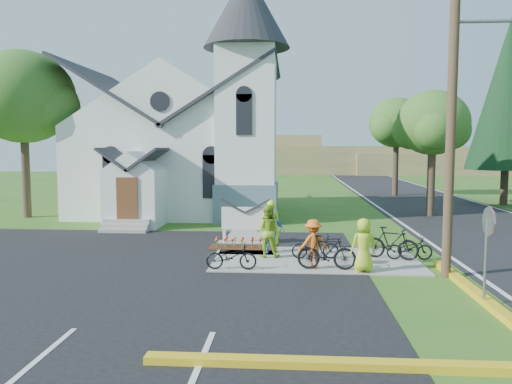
# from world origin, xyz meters

# --- Properties ---
(ground) EXTENTS (120.00, 120.00, 0.00)m
(ground) POSITION_xyz_m (0.00, 0.00, 0.00)
(ground) COLOR #2C5E1B
(ground) RESTS_ON ground
(parking_lot) EXTENTS (20.00, 16.00, 0.02)m
(parking_lot) POSITION_xyz_m (-7.00, -2.00, 0.01)
(parking_lot) COLOR black
(parking_lot) RESTS_ON ground
(road) EXTENTS (8.00, 90.00, 0.02)m
(road) POSITION_xyz_m (10.00, 15.00, 0.01)
(road) COLOR black
(road) RESTS_ON ground
(sidewalk) EXTENTS (7.00, 4.00, 0.05)m
(sidewalk) POSITION_xyz_m (1.50, 0.50, 0.03)
(sidewalk) COLOR gray
(sidewalk) RESTS_ON ground
(church) EXTENTS (12.35, 12.00, 13.00)m
(church) POSITION_xyz_m (-5.48, 12.48, 5.25)
(church) COLOR silver
(church) RESTS_ON ground
(church_sign) EXTENTS (2.20, 0.40, 1.70)m
(church_sign) POSITION_xyz_m (-1.20, 3.20, 1.03)
(church_sign) COLOR gray
(church_sign) RESTS_ON ground
(flower_bed) EXTENTS (2.60, 1.10, 0.07)m
(flower_bed) POSITION_xyz_m (-1.20, 2.30, 0.04)
(flower_bed) COLOR #371F0F
(flower_bed) RESTS_ON ground
(utility_pole) EXTENTS (3.45, 0.28, 10.00)m
(utility_pole) POSITION_xyz_m (5.36, -1.50, 5.40)
(utility_pole) COLOR #4A3625
(utility_pole) RESTS_ON ground
(stop_sign) EXTENTS (0.11, 0.76, 2.48)m
(stop_sign) POSITION_xyz_m (5.43, -4.20, 1.78)
(stop_sign) COLOR gray
(stop_sign) RESTS_ON ground
(tree_lot_corner) EXTENTS (5.60, 5.60, 9.15)m
(tree_lot_corner) POSITION_xyz_m (-14.00, 10.00, 6.60)
(tree_lot_corner) COLOR #38271F
(tree_lot_corner) RESTS_ON ground
(tree_road_near) EXTENTS (4.00, 4.00, 7.05)m
(tree_road_near) POSITION_xyz_m (8.50, 12.00, 5.21)
(tree_road_near) COLOR #38271F
(tree_road_near) RESTS_ON ground
(tree_road_mid) EXTENTS (4.40, 4.40, 7.80)m
(tree_road_mid) POSITION_xyz_m (9.00, 24.00, 5.78)
(tree_road_mid) COLOR #38271F
(tree_road_mid) RESTS_ON ground
(conifer) EXTENTS (5.20, 5.20, 12.40)m
(conifer) POSITION_xyz_m (15.00, 18.00, 7.39)
(conifer) COLOR #38271F
(conifer) RESTS_ON ground
(distant_hills) EXTENTS (61.00, 10.00, 5.60)m
(distant_hills) POSITION_xyz_m (3.36, 56.33, 2.17)
(distant_hills) COLOR olive
(distant_hills) RESTS_ON ground
(cyclist_0) EXTENTS (0.70, 0.46, 1.92)m
(cyclist_0) POSITION_xyz_m (-0.10, 1.59, 1.01)
(cyclist_0) COLOR #BFF61C
(cyclist_0) RESTS_ON sidewalk
(bike_0) EXTENTS (1.61, 0.59, 0.84)m
(bike_0) POSITION_xyz_m (-1.24, -1.20, 0.47)
(bike_0) COLOR black
(bike_0) RESTS_ON sidewalk
(cyclist_1) EXTENTS (0.96, 0.78, 1.85)m
(cyclist_1) POSITION_xyz_m (-0.19, 0.70, 0.97)
(cyclist_1) COLOR #86B021
(cyclist_1) RESTS_ON sidewalk
(bike_1) EXTENTS (1.87, 0.62, 1.11)m
(bike_1) POSITION_xyz_m (1.76, -1.01, 0.60)
(bike_1) COLOR black
(bike_1) RESTS_ON sidewalk
(cyclist_2) EXTENTS (0.99, 0.50, 1.63)m
(cyclist_2) POSITION_xyz_m (-0.09, 1.36, 0.86)
(cyclist_2) COLOR #2B84D7
(cyclist_2) RESTS_ON sidewalk
(bike_2) EXTENTS (1.66, 0.68, 0.85)m
(bike_2) POSITION_xyz_m (1.47, 0.51, 0.48)
(bike_2) COLOR black
(bike_2) RESTS_ON sidewalk
(cyclist_3) EXTENTS (1.15, 0.91, 1.57)m
(cyclist_3) POSITION_xyz_m (1.34, -0.82, 0.83)
(cyclist_3) COLOR orange
(cyclist_3) RESTS_ON sidewalk
(bike_3) EXTENTS (1.92, 1.13, 1.11)m
(bike_3) POSITION_xyz_m (4.09, 0.64, 0.61)
(bike_3) COLOR black
(bike_3) RESTS_ON sidewalk
(cyclist_4) EXTENTS (0.92, 0.70, 1.67)m
(cyclist_4) POSITION_xyz_m (2.88, -1.20, 0.89)
(cyclist_4) COLOR #AECE26
(cyclist_4) RESTS_ON sidewalk
(bike_4) EXTENTS (1.56, 0.56, 0.81)m
(bike_4) POSITION_xyz_m (4.70, 0.59, 0.46)
(bike_4) COLOR black
(bike_4) RESTS_ON sidewalk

